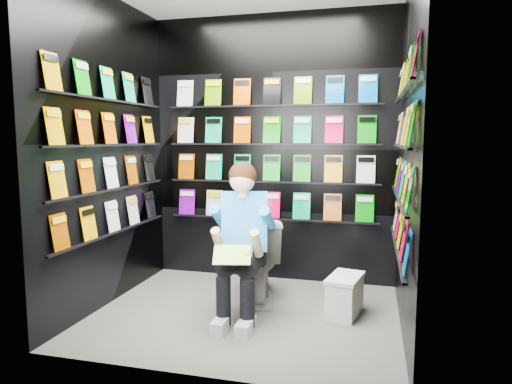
# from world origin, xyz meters

# --- Properties ---
(floor) EXTENTS (2.40, 2.40, 0.00)m
(floor) POSITION_xyz_m (0.00, 0.00, 0.00)
(floor) COLOR #626260
(floor) RESTS_ON ground
(wall_back) EXTENTS (2.40, 0.04, 2.60)m
(wall_back) POSITION_xyz_m (0.00, 1.00, 1.30)
(wall_back) COLOR black
(wall_back) RESTS_ON floor
(wall_front) EXTENTS (2.40, 0.04, 2.60)m
(wall_front) POSITION_xyz_m (0.00, -1.00, 1.30)
(wall_front) COLOR black
(wall_front) RESTS_ON floor
(wall_left) EXTENTS (0.04, 2.00, 2.60)m
(wall_left) POSITION_xyz_m (-1.20, 0.00, 1.30)
(wall_left) COLOR black
(wall_left) RESTS_ON floor
(wall_right) EXTENTS (0.04, 2.00, 2.60)m
(wall_right) POSITION_xyz_m (1.20, 0.00, 1.30)
(wall_right) COLOR black
(wall_right) RESTS_ON floor
(comics_back) EXTENTS (2.10, 0.06, 1.37)m
(comics_back) POSITION_xyz_m (0.00, 0.97, 1.31)
(comics_back) COLOR #C54E02
(comics_back) RESTS_ON wall_back
(comics_left) EXTENTS (0.06, 1.70, 1.37)m
(comics_left) POSITION_xyz_m (-1.17, 0.00, 1.31)
(comics_left) COLOR #C54E02
(comics_left) RESTS_ON wall_left
(comics_right) EXTENTS (0.06, 1.70, 1.37)m
(comics_right) POSITION_xyz_m (1.17, 0.00, 1.31)
(comics_right) COLOR #C54E02
(comics_right) RESTS_ON wall_right
(toilet) EXTENTS (0.58, 0.83, 0.73)m
(toilet) POSITION_xyz_m (0.01, 0.37, 0.37)
(toilet) COLOR white
(toilet) RESTS_ON floor
(longbox) EXTENTS (0.29, 0.42, 0.29)m
(longbox) POSITION_xyz_m (0.78, 0.18, 0.15)
(longbox) COLOR silver
(longbox) RESTS_ON floor
(longbox_lid) EXTENTS (0.31, 0.45, 0.03)m
(longbox_lid) POSITION_xyz_m (0.78, 0.18, 0.31)
(longbox_lid) COLOR silver
(longbox_lid) RESTS_ON longbox
(reader) EXTENTS (0.63, 0.79, 1.29)m
(reader) POSITION_xyz_m (0.01, -0.01, 0.74)
(reader) COLOR blue
(reader) RESTS_ON toilet
(held_comic) EXTENTS (0.30, 0.21, 0.11)m
(held_comic) POSITION_xyz_m (0.01, -0.36, 0.58)
(held_comic) COLOR green
(held_comic) RESTS_ON reader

